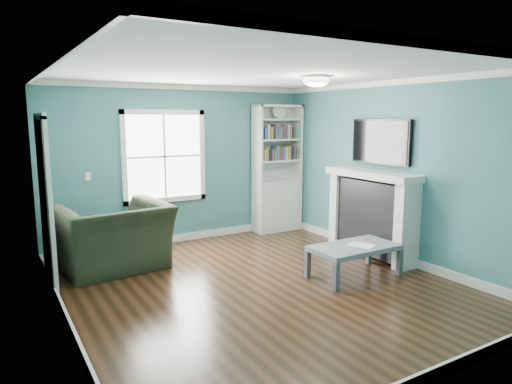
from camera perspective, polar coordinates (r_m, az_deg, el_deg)
floor at (r=5.79m, az=0.49°, el=-11.66°), size 5.00×5.00×0.00m
room_walls at (r=5.44m, az=0.52°, el=4.11°), size 5.00×5.00×5.00m
trim at (r=5.48m, az=0.51°, el=0.52°), size 4.50×5.00×2.60m
window at (r=7.56m, az=-11.37°, el=4.38°), size 1.40×0.06×1.50m
bookshelf at (r=8.38m, az=2.62°, el=1.39°), size 0.90×0.35×2.31m
fireplace at (r=7.02m, az=14.27°, el=-2.81°), size 0.44×1.58×1.30m
tv at (r=6.97m, az=15.33°, el=6.10°), size 0.06×1.10×0.65m
door at (r=6.13m, az=-24.87°, el=-0.96°), size 0.12×0.98×2.17m
ceiling_fixture at (r=6.03m, az=7.54°, el=13.74°), size 0.38×0.38×0.15m
light_switch at (r=7.28m, az=-20.24°, el=1.82°), size 0.08×0.01×0.12m
recliner at (r=6.55m, az=-17.47°, el=-4.05°), size 1.49×1.05×1.22m
coffee_table at (r=6.16m, az=12.20°, el=-7.03°), size 1.16×0.63×0.42m
paper_sheet at (r=6.17m, az=13.04°, el=-6.48°), size 0.36×0.39×0.00m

